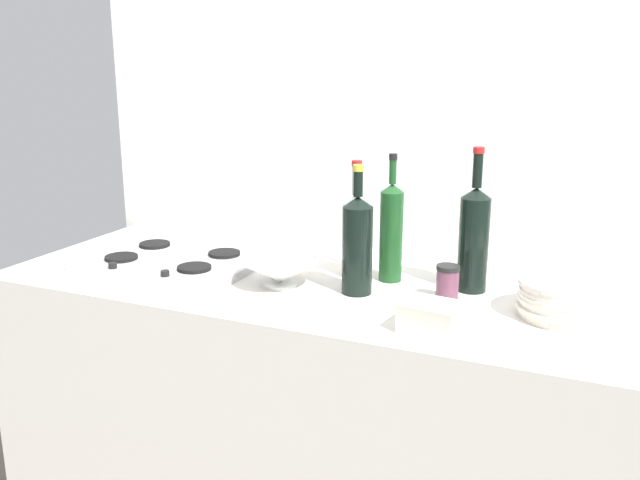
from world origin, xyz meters
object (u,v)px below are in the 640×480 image
Objects in this scene: wine_bottle_mid_right at (357,243)px; wine_bottle_rightmost at (356,233)px; wine_bottle_mid_left at (474,237)px; condiment_jar_front at (447,283)px; wine_bottle_leftmost at (391,231)px; stovetop_hob at (173,260)px; butter_dish at (432,317)px; plate_stack at (564,299)px; mixing_bowl at (280,272)px.

wine_bottle_rightmost is (-0.05, 0.13, -0.01)m from wine_bottle_mid_right.
wine_bottle_mid_left is 4.11× the size of condiment_jar_front.
stovetop_hob is at bearing -169.14° from wine_bottle_leftmost.
stovetop_hob is at bearing 178.55° from wine_bottle_mid_right.
butter_dish is 1.41× the size of condiment_jar_front.
condiment_jar_front is (0.83, 0.02, 0.03)m from stovetop_hob.
stovetop_hob is 1.45× the size of wine_bottle_leftmost.
wine_bottle_mid_left is at bearing 156.23° from plate_stack.
mixing_bowl is (-0.26, -0.17, -0.10)m from wine_bottle_leftmost.
wine_bottle_leftmost is 0.10m from wine_bottle_rightmost.
plate_stack reaches higher than stovetop_hob.
mixing_bowl is (-0.48, -0.18, -0.11)m from wine_bottle_mid_left.
wine_bottle_mid_right reaches higher than condiment_jar_front.
plate_stack reaches higher than butter_dish.
butter_dish is at bearing -140.91° from plate_stack.
wine_bottle_mid_left is at bearing 2.01° from wine_bottle_rightmost.
wine_bottle_leftmost is 1.04× the size of wine_bottle_mid_right.
wine_bottle_leftmost is 1.67× the size of mixing_bowl.
wine_bottle_rightmost is 3.55× the size of condiment_jar_front.
wine_bottle_rightmost reaches higher than butter_dish.
stovetop_hob is 1.50× the size of wine_bottle_mid_right.
wine_bottle_leftmost is at bearing 151.90° from condiment_jar_front.
mixing_bowl is at bearing -6.96° from stovetop_hob.
wine_bottle_leftmost is at bearing 122.70° from butter_dish.
wine_bottle_mid_right is 1.03× the size of wine_bottle_rightmost.
wine_bottle_mid_right is 0.33m from butter_dish.
plate_stack is at bearing -0.61° from condiment_jar_front.
wine_bottle_mid_left is 1.80× the size of mixing_bowl.
plate_stack is 1.69× the size of butter_dish.
condiment_jar_front is at bearing -110.64° from wine_bottle_mid_left.
wine_bottle_rightmost reaches higher than condiment_jar_front.
wine_bottle_rightmost is at bearing -177.99° from wine_bottle_mid_left.
butter_dish is (-0.02, -0.32, -0.11)m from wine_bottle_mid_left.
plate_stack is 0.58× the size of wine_bottle_mid_left.
stovetop_hob is at bearing -167.75° from wine_bottle_rightmost.
wine_bottle_mid_left is 0.34m from butter_dish.
stovetop_hob is 0.61m from wine_bottle_mid_right.
wine_bottle_rightmost is at bearing 112.46° from wine_bottle_mid_right.
plate_stack reaches higher than mixing_bowl.
mixing_bowl is (-0.73, -0.07, -0.01)m from plate_stack.
stovetop_hob is 3.90× the size of butter_dish.
wine_bottle_mid_left is (0.23, 0.01, 0.01)m from wine_bottle_leftmost.
condiment_jar_front is at bearing -18.02° from wine_bottle_rightmost.
plate_stack is 0.34m from butter_dish.
wine_bottle_mid_right is 0.14m from wine_bottle_rightmost.
mixing_bowl is at bearing -171.51° from wine_bottle_mid_right.
condiment_jar_front reaches higher than mixing_bowl.
mixing_bowl reaches higher than butter_dish.
wine_bottle_mid_right reaches higher than butter_dish.
condiment_jar_front is (0.23, 0.04, -0.09)m from wine_bottle_mid_right.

